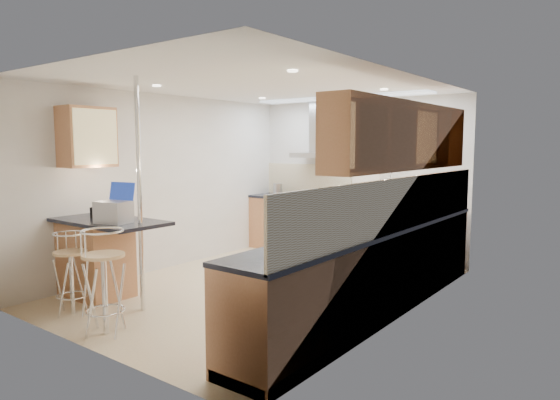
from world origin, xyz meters
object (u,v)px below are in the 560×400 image
Objects in this scene: microwave at (371,216)px; laptop at (114,212)px; bar_stool_end at (104,282)px; bar_stool_near at (71,273)px; bread_bin at (325,233)px.

laptop is at bearing 131.12° from microwave.
laptop is 0.34× the size of bar_stool_end.
microwave is 0.63× the size of bar_stool_near.
laptop is (-2.41, -1.36, -0.01)m from microwave.
bar_stool_end is at bearing 8.96° from bar_stool_near.
bar_stool_near is 0.87× the size of bar_stool_end.
microwave is at bearing -12.52° from bar_stool_end.
microwave reaches higher than bread_bin.
bread_bin is (1.82, 0.99, 0.52)m from bar_stool_end.
bread_bin reaches higher than bar_stool_end.
microwave is 2.77m from laptop.
microwave reaches higher than laptop.
bar_stool_end is at bearing -171.30° from bread_bin.
bar_stool_near is (-0.17, -0.42, -0.62)m from laptop.
bread_bin is at bearing 36.32° from bar_stool_near.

